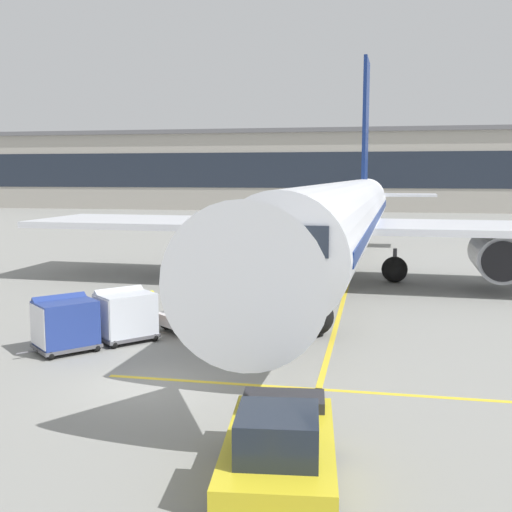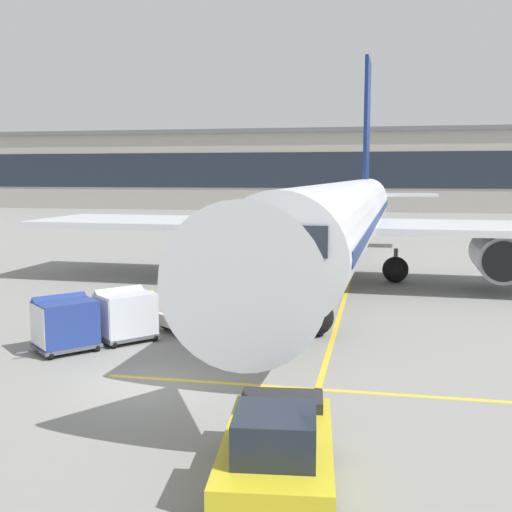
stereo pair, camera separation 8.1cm
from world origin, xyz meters
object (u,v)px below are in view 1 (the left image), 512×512
Objects in this scene: pushback_tug at (279,449)px; ground_crew_by_carts at (152,310)px; belt_loader at (207,306)px; baggage_cart_lead at (125,314)px; ground_crew_by_loader at (127,307)px; parked_airplane at (344,217)px; baggage_cart_second at (65,323)px; safety_cone_engine_keepout at (199,285)px; safety_cone_nose_mark at (230,293)px; safety_cone_wingtip at (201,287)px.

pushback_tug is 12.41m from ground_crew_by_carts.
baggage_cart_lead is at bearing -131.93° from belt_loader.
ground_crew_by_loader and ground_crew_by_carts have the same top height.
baggage_cart_lead is (-2.39, -2.66, 0.18)m from belt_loader.
ground_crew_by_carts is (-1.67, -1.80, 0.18)m from belt_loader.
baggage_cart_second is (-8.65, -15.53, -2.72)m from parked_airplane.
belt_loader is at bearing 27.11° from ground_crew_by_loader.
baggage_cart_lead is (-7.16, -13.84, -2.72)m from parked_airplane.
pushback_tug is 21.09m from safety_cone_engine_keepout.
baggage_cart_lead is at bearing -89.37° from safety_cone_engine_keepout.
baggage_cart_lead is at bearing -70.20° from ground_crew_by_loader.
baggage_cart_lead is 12.10m from pushback_tug.
belt_loader reaches higher than safety_cone_nose_mark.
belt_loader reaches higher than safety_cone_engine_keepout.
belt_loader is at bearing 47.16° from ground_crew_by_carts.
safety_cone_wingtip is (-2.17, 6.63, -0.48)m from belt_loader.
belt_loader is 13.28m from pushback_tug.
baggage_cart_second is at bearing 137.43° from pushback_tug.
safety_cone_engine_keepout is 0.84m from safety_cone_wingtip.
baggage_cart_lead reaches higher than safety_cone_engine_keepout.
baggage_cart_second is 11.85m from safety_cone_engine_keepout.
ground_crew_by_loader is 8.13m from safety_cone_wingtip.
ground_crew_by_loader is 8.88m from safety_cone_engine_keepout.
safety_cone_engine_keepout is 2.75m from safety_cone_nose_mark.
baggage_cart_second is at bearing -109.17° from safety_cone_nose_mark.
ground_crew_by_loader is 2.75× the size of safety_cone_nose_mark.
belt_loader is at bearing -113.12° from parked_airplane.
belt_loader is 3.18m from ground_crew_by_loader.
parked_airplane is at bearing 33.25° from safety_cone_wingtip.
ground_crew_by_loader reaches higher than safety_cone_nose_mark.
baggage_cart_lead is 9.32m from safety_cone_wingtip.
ground_crew_by_loader is at bearing -152.89° from belt_loader.
baggage_cart_lead is 8.52m from safety_cone_nose_mark.
safety_cone_nose_mark is (2.41, 7.05, -0.69)m from ground_crew_by_loader.
baggage_cart_second is 4.00× the size of safety_cone_engine_keepout.
safety_cone_wingtip is at bearing 93.41° from ground_crew_by_carts.
safety_cone_wingtip reaches higher than safety_cone_nose_mark.
ground_crew_by_carts is at bearing 121.69° from pushback_tug.
ground_crew_by_carts is 7.54m from safety_cone_nose_mark.
safety_cone_engine_keepout is 1.01× the size of safety_cone_nose_mark.
ground_crew_by_carts is at bearing -132.84° from belt_loader.
parked_airplane is 15.82m from baggage_cart_lead.
pushback_tug is 13.34m from ground_crew_by_loader.
baggage_cart_second is (-3.88, -4.34, 0.18)m from belt_loader.
parked_airplane is at bearing 62.64° from baggage_cart_lead.
pushback_tug is (7.24, -9.70, -0.17)m from baggage_cart_lead.
ground_crew_by_carts reaches higher than safety_cone_engine_keepout.
baggage_cart_second is 11.85m from pushback_tug.
belt_loader is 6.99m from safety_cone_wingtip.
baggage_cart_lead is 1.29m from ground_crew_by_loader.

